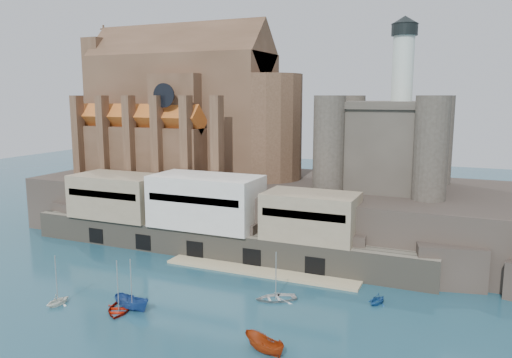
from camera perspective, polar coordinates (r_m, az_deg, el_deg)
The scene contains 11 objects.
ground at distance 61.50m, azimuth -8.14°, elevation -15.55°, with size 300.00×300.00×0.00m, color #194254.
promontory at distance 93.99m, azimuth 4.32°, elevation -3.45°, with size 100.00×36.00×10.00m.
quay at distance 83.21m, azimuth -5.93°, elevation -4.37°, with size 70.00×12.00×13.05m.
church at distance 104.13m, azimuth -7.74°, elevation 7.31°, with size 47.00×25.93×30.51m.
castle_keep at distance 89.69m, azimuth 14.69°, elevation 4.31°, with size 21.20×21.20×29.30m.
boat_0 at distance 65.14m, azimuth -15.40°, elevation -14.32°, with size 3.86×1.12×5.40m, color #9A1203.
boat_2 at distance 65.28m, azimuth -13.96°, elevation -14.21°, with size 2.01×2.07×5.35m, color #23478C.
boat_4 at distance 69.22m, azimuth -21.68°, elevation -13.21°, with size 2.89×1.76×3.35m, color white.
boat_5 at distance 54.20m, azimuth 0.90°, elevation -19.09°, with size 1.90×1.95×5.05m, color #A0350D.
boat_6 at distance 66.10m, azimuth 2.27°, elevation -13.61°, with size 3.82×1.11×5.34m, color silver.
boat_7 at distance 66.72m, azimuth 13.67°, elevation -13.66°, with size 2.76×1.68×3.19m, color #1E5597.
Camera 1 is at (29.59, -47.26, 25.93)m, focal length 35.00 mm.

